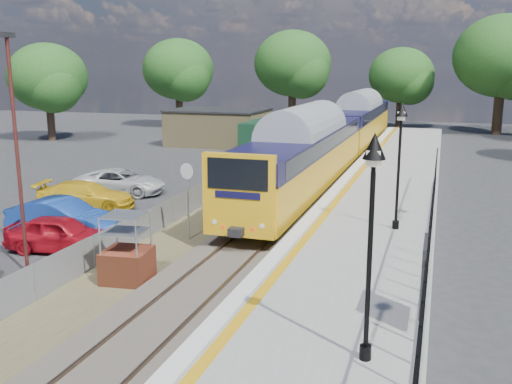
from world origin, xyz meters
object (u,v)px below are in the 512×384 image
at_px(carpark_lamp, 16,143).
at_px(car_white, 120,182).
at_px(brick_plinth, 127,249).
at_px(train, 339,132).
at_px(car_blue, 62,217).
at_px(car_red, 60,234).
at_px(speed_sign, 187,188).
at_px(car_yellow, 86,196).
at_px(victorian_lamp_north, 400,136).
at_px(victorian_lamp_south, 372,196).

height_order(carpark_lamp, car_white, carpark_lamp).
height_order(brick_plinth, car_white, brick_plinth).
relative_size(train, car_blue, 8.97).
bearing_deg(car_red, speed_sign, -65.89).
bearing_deg(car_blue, car_white, 15.19).
bearing_deg(car_yellow, train, -42.38).
bearing_deg(train, car_white, -127.20).
xyz_separation_m(car_red, car_blue, (-1.23, 1.79, 0.07)).
bearing_deg(car_yellow, victorian_lamp_north, -110.31).
xyz_separation_m(car_blue, car_white, (-1.88, 7.50, -0.08)).
relative_size(victorian_lamp_north, car_yellow, 0.99).
height_order(victorian_lamp_north, car_blue, victorian_lamp_north).
height_order(victorian_lamp_south, victorian_lamp_north, same).
bearing_deg(carpark_lamp, victorian_lamp_south, -18.85).
bearing_deg(car_yellow, car_white, -8.23).
bearing_deg(victorian_lamp_north, brick_plinth, -143.78).
bearing_deg(speed_sign, car_blue, -153.27).
xyz_separation_m(brick_plinth, car_yellow, (-6.83, 7.77, -0.41)).
relative_size(car_red, car_blue, 0.87).
height_order(train, car_red, train).
distance_m(victorian_lamp_north, brick_plinth, 10.19).
height_order(car_red, car_blue, car_blue).
bearing_deg(carpark_lamp, victorian_lamp_north, 27.97).
xyz_separation_m(car_blue, car_yellow, (-1.63, 4.01, -0.08)).
height_order(brick_plinth, car_red, brick_plinth).
xyz_separation_m(car_red, car_white, (-3.11, 9.28, -0.00)).
height_order(speed_sign, car_red, speed_sign).
distance_m(speed_sign, car_white, 9.83).
bearing_deg(carpark_lamp, train, 75.90).
bearing_deg(car_red, victorian_lamp_south, -126.98).
distance_m(victorian_lamp_south, carpark_lamp, 12.24).
bearing_deg(car_white, carpark_lamp, -171.42).
xyz_separation_m(speed_sign, car_yellow, (-6.83, 3.18, -1.48)).
height_order(train, car_white, train).
bearing_deg(car_red, carpark_lamp, -179.90).
xyz_separation_m(carpark_lamp, car_white, (-3.49, 11.59, -3.69)).
bearing_deg(speed_sign, carpark_lamp, -108.40).
relative_size(victorian_lamp_north, carpark_lamp, 0.60).
bearing_deg(victorian_lamp_south, car_yellow, 140.87).
relative_size(victorian_lamp_south, victorian_lamp_north, 1.00).
height_order(victorian_lamp_north, train, victorian_lamp_north).
distance_m(speed_sign, car_yellow, 7.67).
bearing_deg(victorian_lamp_north, train, 106.27).
distance_m(victorian_lamp_north, carpark_lamp, 12.89).
height_order(victorian_lamp_south, car_red, victorian_lamp_south).
distance_m(car_blue, car_yellow, 4.33).
bearing_deg(brick_plinth, carpark_lamp, -174.71).
bearing_deg(car_white, speed_sign, -141.46).
bearing_deg(victorian_lamp_south, victorian_lamp_north, 91.15).
bearing_deg(carpark_lamp, car_blue, 111.55).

